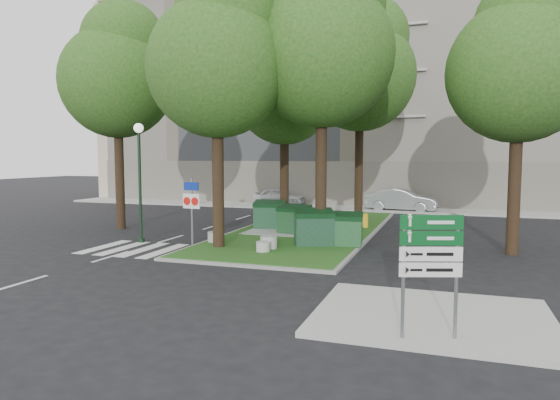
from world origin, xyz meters
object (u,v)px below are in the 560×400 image
at_px(tree_median_far, 362,65).
at_px(tree_median_near_left, 220,54).
at_px(dumpster_b, 294,219).
at_px(dumpster_c, 314,227).
at_px(dumpster_d, 345,229).
at_px(traffic_sign_pole, 192,202).
at_px(tree_street_right, 522,58).
at_px(car_white, 279,197).
at_px(tree_median_mid, 287,86).
at_px(tree_street_left, 119,71).
at_px(bollard_mid, 263,246).
at_px(dumpster_a, 269,215).
at_px(bollard_left, 215,237).
at_px(directional_sign, 430,257).
at_px(bollard_right, 269,242).
at_px(street_lamp, 140,168).
at_px(litter_bin, 364,220).
at_px(car_silver, 402,200).
at_px(tree_median_near_right, 325,41).

bearing_deg(tree_median_far, tree_median_near_left, -111.28).
bearing_deg(dumpster_b, dumpster_c, -47.92).
distance_m(dumpster_d, traffic_sign_pole, 6.12).
relative_size(tree_street_right, car_white, 2.67).
xyz_separation_m(tree_median_mid, tree_median_far, (3.20, 3.00, 1.34)).
distance_m(tree_median_near_left, tree_street_left, 7.83).
xyz_separation_m(tree_median_near_left, bollard_mid, (1.88, -0.48, -7.02)).
bearing_deg(dumpster_a, tree_median_mid, 61.91).
relative_size(tree_street_right, bollard_left, 18.07).
relative_size(tree_median_near_left, dumpster_b, 6.92).
xyz_separation_m(tree_median_far, dumpster_a, (-3.64, -4.32, -7.56)).
xyz_separation_m(tree_median_far, car_white, (-7.10, 7.28, -7.68)).
bearing_deg(traffic_sign_pole, directional_sign, -31.49).
bearing_deg(car_white, bollard_right, -165.96).
bearing_deg(tree_street_right, dumpster_b, 170.14).
bearing_deg(bollard_mid, directional_sign, -49.65).
bearing_deg(dumpster_a, tree_median_near_left, -100.51).
bearing_deg(dumpster_a, street_lamp, -138.17).
bearing_deg(litter_bin, car_silver, 83.52).
relative_size(tree_median_far, dumpster_c, 6.61).
relative_size(dumpster_d, street_lamp, 0.30).
bearing_deg(car_white, tree_median_far, -139.25).
distance_m(tree_median_near_right, dumpster_c, 7.22).
distance_m(tree_median_far, bollard_mid, 12.94).
distance_m(directional_sign, car_silver, 23.41).
relative_size(dumpster_c, bollard_left, 3.24).
xyz_separation_m(tree_median_near_left, dumpster_b, (1.66, 4.04, -6.58)).
distance_m(bollard_left, traffic_sign_pole, 1.66).
distance_m(dumpster_c, bollard_left, 4.03).
height_order(tree_median_near_right, directional_sign, tree_median_near_right).
distance_m(tree_median_near_right, car_silver, 15.60).
height_order(dumpster_c, traffic_sign_pole, traffic_sign_pole).
height_order(bollard_left, street_lamp, street_lamp).
distance_m(tree_median_near_left, street_lamp, 5.70).
relative_size(tree_median_near_left, car_silver, 2.35).
xyz_separation_m(tree_street_left, bollard_right, (8.86, -3.34, -7.31)).
bearing_deg(tree_median_mid, litter_bin, 5.92).
relative_size(directional_sign, car_white, 0.62).
bearing_deg(directional_sign, bollard_mid, 112.36).
relative_size(bollard_left, directional_sign, 0.24).
relative_size(dumpster_d, car_white, 0.39).
bearing_deg(tree_street_left, street_lamp, -44.87).
relative_size(tree_median_mid, bollard_mid, 20.07).
xyz_separation_m(dumpster_d, bollard_mid, (-2.53, -2.26, -0.43)).
bearing_deg(dumpster_d, tree_median_near_right, 159.94).
bearing_deg(tree_median_mid, bollard_mid, -78.81).
height_order(tree_median_mid, tree_street_right, tree_street_right).
height_order(tree_median_near_right, bollard_mid, tree_median_near_right).
bearing_deg(litter_bin, bollard_mid, -108.42).
xyz_separation_m(tree_median_near_left, car_silver, (5.34, 15.69, -6.58)).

